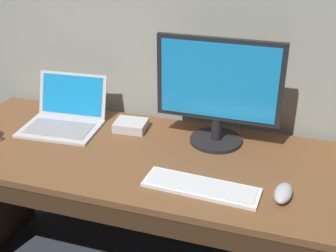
# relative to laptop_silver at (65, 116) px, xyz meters

# --- Properties ---
(desk) EXTENTS (1.74, 0.68, 0.72)m
(desk) POSITION_rel_laptop_silver_xyz_m (0.43, -0.15, -0.25)
(desk) COLOR brown
(desk) RESTS_ON ground
(laptop_silver) EXTENTS (0.36, 0.33, 0.21)m
(laptop_silver) POSITION_rel_laptop_silver_xyz_m (0.00, 0.00, 0.00)
(laptop_silver) COLOR silver
(laptop_silver) RESTS_ON desk
(external_monitor) EXTENTS (0.51, 0.22, 0.45)m
(external_monitor) POSITION_rel_laptop_silver_xyz_m (0.69, 0.04, 0.19)
(external_monitor) COLOR black
(external_monitor) RESTS_ON desk
(wired_keyboard) EXTENTS (0.42, 0.15, 0.01)m
(wired_keyboard) POSITION_rel_laptop_silver_xyz_m (0.72, -0.31, -0.04)
(wired_keyboard) COLOR white
(wired_keyboard) RESTS_ON desk
(computer_mouse) EXTENTS (0.07, 0.13, 0.04)m
(computer_mouse) POSITION_rel_laptop_silver_xyz_m (1.00, -0.28, -0.02)
(computer_mouse) COLOR #B7B7BC
(computer_mouse) RESTS_ON desk
(external_drive_box) EXTENTS (0.15, 0.12, 0.04)m
(external_drive_box) POSITION_rel_laptop_silver_xyz_m (0.30, 0.05, -0.02)
(external_drive_box) COLOR silver
(external_drive_box) RESTS_ON desk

